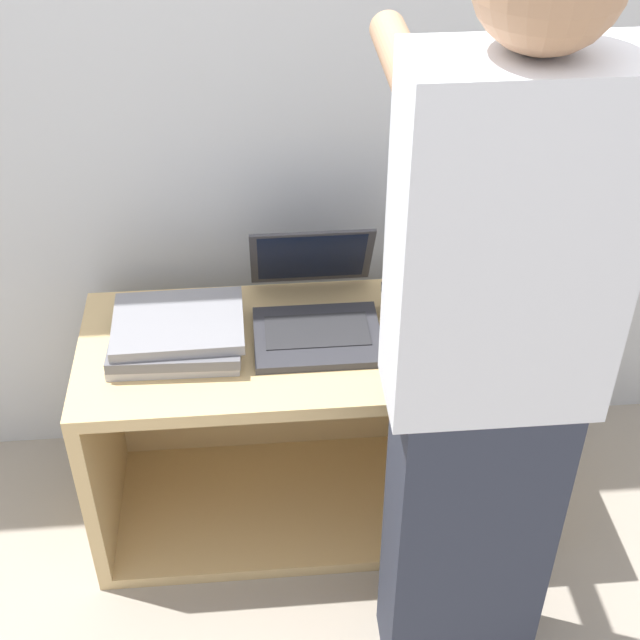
{
  "coord_description": "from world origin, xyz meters",
  "views": [
    {
      "loc": [
        -0.14,
        -1.5,
        2.0
      ],
      "look_at": [
        0.0,
        0.18,
        0.73
      ],
      "focal_mm": 50.0,
      "sensor_mm": 36.0,
      "label": 1
    }
  ],
  "objects_px": {
    "laptop_open": "(315,310)",
    "laptop_stack_right": "(452,319)",
    "laptop_stack_left": "(177,334)",
    "person": "(489,375)"
  },
  "relations": [
    {
      "from": "laptop_open",
      "to": "laptop_stack_right",
      "type": "xyz_separation_m",
      "value": [
        0.34,
        -0.06,
        -0.01
      ]
    },
    {
      "from": "laptop_stack_left",
      "to": "laptop_stack_right",
      "type": "relative_size",
      "value": 1.02
    },
    {
      "from": "laptop_open",
      "to": "laptop_stack_right",
      "type": "height_order",
      "value": "laptop_open"
    },
    {
      "from": "laptop_stack_left",
      "to": "person",
      "type": "relative_size",
      "value": 0.19
    },
    {
      "from": "laptop_open",
      "to": "person",
      "type": "bearing_deg",
      "value": -62.25
    },
    {
      "from": "laptop_stack_left",
      "to": "laptop_open",
      "type": "bearing_deg",
      "value": 9.98
    },
    {
      "from": "laptop_stack_right",
      "to": "person",
      "type": "bearing_deg",
      "value": -96.0
    },
    {
      "from": "laptop_open",
      "to": "person",
      "type": "distance_m",
      "value": 0.66
    },
    {
      "from": "laptop_open",
      "to": "laptop_stack_right",
      "type": "relative_size",
      "value": 1.14
    },
    {
      "from": "laptop_stack_left",
      "to": "laptop_stack_right",
      "type": "xyz_separation_m",
      "value": [
        0.69,
        0.0,
        0.0
      ]
    }
  ]
}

